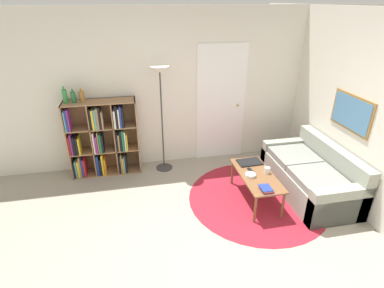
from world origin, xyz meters
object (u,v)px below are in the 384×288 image
couch (312,176)px  bottle_middle (73,97)px  coffee_table (256,177)px  cup (267,170)px  bookshelf (102,140)px  bowl (250,175)px  bottle_left (65,96)px  bottle_right (82,96)px  laptop (250,162)px  floor_lamp (160,86)px

couch → bottle_middle: 3.79m
coffee_table → cup: bearing=2.5°
cup → bookshelf: bearing=151.9°
cup → bottle_middle: size_ratio=0.43×
couch → bowl: (-1.03, -0.07, 0.19)m
bottle_middle → bookshelf: bearing=0.5°
bottle_left → bottle_middle: (0.12, -0.01, -0.02)m
couch → bottle_middle: bearing=160.4°
bottle_right → bookshelf: bearing=-5.6°
bowl → cup: size_ratio=1.64×
coffee_table → laptop: bearing=86.2°
laptop → bottle_right: bottle_right is taller
bottle_right → coffee_table: bearing=-28.1°
bookshelf → bottle_left: 0.88m
cup → bottle_right: (-2.54, 1.27, 0.87)m
bookshelf → bottle_left: bottle_left is taller
bookshelf → coffee_table: 2.53m
floor_lamp → laptop: size_ratio=4.80×
couch → laptop: couch is taller
couch → bottle_left: (-3.54, 1.23, 1.10)m
couch → cup: couch is taller
cup → bottle_left: bottle_left is taller
laptop → cup: size_ratio=4.11×
coffee_table → floor_lamp: bearing=135.4°
floor_lamp → bottle_left: 1.44m
bowl → bottle_right: bottle_right is taller
floor_lamp → bottle_right: floor_lamp is taller
couch → bowl: couch is taller
laptop → bottle_left: bottle_left is taller
bowl → bookshelf: bearing=148.2°
cup → bottle_middle: bearing=154.9°
couch → coffee_table: (-0.92, -0.04, 0.12)m
floor_lamp → bowl: (1.09, -1.21, -1.01)m
couch → coffee_table: couch is taller
bowl → bottle_middle: bearing=151.8°
couch → bottle_right: size_ratio=7.80×
bookshelf → coffee_table: size_ratio=1.23×
couch → coffee_table: 0.92m
bowl → cup: 0.27m
bottle_middle → bottle_right: bearing=10.8°
floor_lamp → bottle_middle: 1.32m
coffee_table → bottle_left: (-2.63, 1.27, 0.98)m
coffee_table → bottle_left: bottle_left is taller
bottle_right → laptop: bearing=-21.3°
floor_lamp → cup: floor_lamp is taller
bowl → bottle_left: size_ratio=0.57×
couch → bowl: 1.04m
floor_lamp → laptop: (1.22, -0.84, -1.02)m
bottle_middle → bowl: bearing=-28.2°
bookshelf → bottle_right: (-0.20, 0.02, 0.74)m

